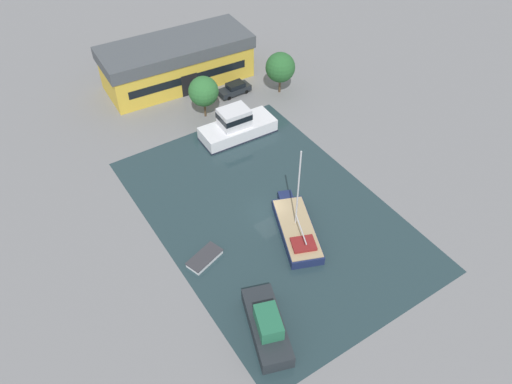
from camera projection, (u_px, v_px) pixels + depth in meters
The scene contains 10 objects.
ground_plane at pixel (269, 212), 54.13m from camera, with size 440.00×440.00×0.00m, color slate.
water_canal at pixel (269, 212), 54.13m from camera, with size 23.27×34.24×0.01m, color #23383D.
warehouse_building at pixel (177, 62), 71.13m from camera, with size 21.68×9.64×6.32m.
quay_tree_near_building at pixel (204, 91), 64.41m from camera, with size 3.93×3.93×5.81m.
quay_tree_by_water at pixel (280, 67), 68.60m from camera, with size 4.13×4.13×5.99m.
parked_car at pixel (235, 89), 70.33m from camera, with size 4.74×1.97×1.71m.
sailboat_moored at pixel (296, 229), 51.57m from camera, with size 6.38×10.23×10.55m.
motor_cruiser at pixel (237, 126), 62.94m from camera, with size 9.81×4.31×4.07m.
small_dinghy at pixel (205, 258), 49.23m from camera, with size 4.08×2.86×0.55m.
cabin_boat at pixel (267, 326), 42.92m from camera, with size 5.07×8.11×2.96m.
Camera 1 is at (-21.59, -30.62, 39.16)m, focal length 35.00 mm.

